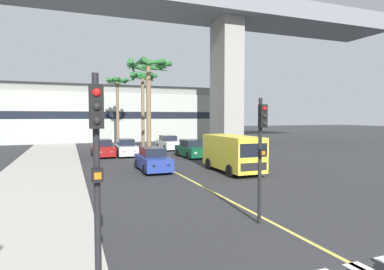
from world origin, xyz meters
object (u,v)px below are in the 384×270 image
(delivery_van, at_px, (232,152))
(traffic_light_median_near, at_px, (261,143))
(palm_tree_mid_median, at_px, (143,86))
(palm_tree_far_median, at_px, (148,77))
(car_queue_fifth, at_px, (126,148))
(car_queue_second, at_px, (168,143))
(palm_tree_near_median, at_px, (117,89))
(car_queue_fourth, at_px, (103,149))
(traffic_light_left_sidewalk_corner, at_px, (97,157))
(car_queue_third, at_px, (153,160))
(car_queue_front, at_px, (191,149))

(delivery_van, bearing_deg, traffic_light_median_near, -112.88)
(palm_tree_mid_median, xyz_separation_m, palm_tree_far_median, (-1.11, -7.11, -0.02))
(car_queue_fifth, xyz_separation_m, palm_tree_mid_median, (2.03, 1.80, 5.88))
(car_queue_fifth, bearing_deg, traffic_light_median_near, -86.96)
(traffic_light_median_near, distance_m, palm_tree_mid_median, 22.68)
(car_queue_second, height_order, palm_tree_near_median, palm_tree_near_median)
(palm_tree_near_median, relative_size, palm_tree_mid_median, 1.05)
(palm_tree_mid_median, bearing_deg, car_queue_fourth, -159.16)
(car_queue_second, distance_m, car_queue_fifth, 6.60)
(car_queue_fourth, distance_m, car_queue_fifth, 2.02)
(car_queue_fourth, relative_size, palm_tree_mid_median, 0.52)
(car_queue_fourth, height_order, traffic_light_left_sidewalk_corner, traffic_light_left_sidewalk_corner)
(car_queue_second, xyz_separation_m, palm_tree_far_median, (-4.36, -9.29, 5.87))
(car_queue_fourth, xyz_separation_m, traffic_light_median_near, (3.09, -20.79, 1.99))
(delivery_van, height_order, traffic_light_median_near, traffic_light_median_near)
(car_queue_third, height_order, palm_tree_near_median, palm_tree_near_median)
(car_queue_second, xyz_separation_m, car_queue_third, (-4.94, -12.85, 0.00))
(delivery_van, relative_size, traffic_light_left_sidewalk_corner, 1.25)
(car_queue_fifth, bearing_deg, palm_tree_mid_median, 41.56)
(car_queue_fourth, distance_m, palm_tree_mid_median, 7.29)
(traffic_light_median_near, xyz_separation_m, palm_tree_near_median, (-0.31, 31.02, 4.25))
(car_queue_fifth, bearing_deg, palm_tree_near_median, 85.76)
(car_queue_second, relative_size, delivery_van, 0.79)
(car_queue_front, distance_m, palm_tree_near_median, 15.63)
(car_queue_fourth, bearing_deg, car_queue_fifth, -7.49)
(palm_tree_near_median, relative_size, palm_tree_far_median, 1.06)
(car_queue_fourth, distance_m, delivery_van, 13.46)
(traffic_light_left_sidewalk_corner, bearing_deg, palm_tree_far_median, 73.94)
(delivery_van, bearing_deg, traffic_light_left_sidewalk_corner, -126.98)
(car_queue_fifth, relative_size, traffic_light_left_sidewalk_corner, 0.98)
(traffic_light_left_sidewalk_corner, height_order, palm_tree_near_median, palm_tree_near_median)
(traffic_light_median_near, relative_size, palm_tree_mid_median, 0.53)
(car_queue_third, relative_size, traffic_light_left_sidewalk_corner, 0.98)
(car_queue_fourth, bearing_deg, car_queue_third, -75.68)
(palm_tree_mid_median, bearing_deg, delivery_van, -76.99)
(traffic_light_left_sidewalk_corner, bearing_deg, palm_tree_near_median, 81.43)
(car_queue_second, relative_size, car_queue_fourth, 1.00)
(palm_tree_near_median, distance_m, palm_tree_mid_median, 8.79)
(palm_tree_near_median, bearing_deg, traffic_light_left_sidewalk_corner, -98.57)
(traffic_light_left_sidewalk_corner, distance_m, traffic_light_median_near, 6.32)
(car_queue_front, distance_m, palm_tree_mid_median, 8.33)
(car_queue_front, distance_m, car_queue_third, 7.57)
(car_queue_second, bearing_deg, car_queue_third, -111.02)
(car_queue_second, xyz_separation_m, palm_tree_near_median, (-4.49, 6.51, 6.24))
(car_queue_front, relative_size, palm_tree_near_median, 0.49)
(car_queue_front, distance_m, palm_tree_far_median, 7.62)
(palm_tree_near_median, bearing_deg, traffic_light_median_near, -89.42)
(car_queue_fifth, distance_m, traffic_light_median_near, 20.65)
(car_queue_front, relative_size, car_queue_third, 1.01)
(delivery_van, xyz_separation_m, palm_tree_far_median, (-4.11, 5.89, 5.30))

